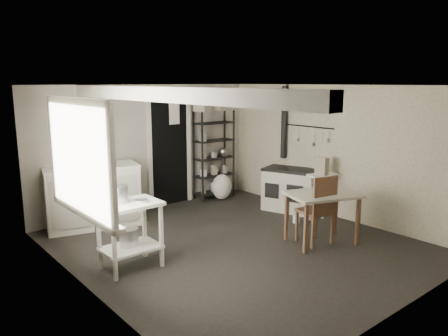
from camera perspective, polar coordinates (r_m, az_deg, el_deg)
floor at (r=6.52m, az=1.71°, el=-9.93°), size 5.00×5.00×0.00m
ceiling at (r=6.08m, az=1.84°, el=10.74°), size 5.00×5.00×0.00m
wall_back at (r=8.21m, az=-9.87°, el=2.64°), size 4.50×0.02×2.30m
wall_front at (r=4.68m, az=22.56°, el=-4.54°), size 4.50×0.02×2.30m
wall_left at (r=5.03m, az=-17.85°, el=-3.14°), size 0.02×5.00×2.30m
wall_right at (r=7.85m, az=14.20°, el=2.07°), size 0.02×5.00×2.30m
window at (r=5.15m, az=-18.61°, el=1.13°), size 0.12×1.76×1.28m
doorway at (r=8.44m, az=-7.08°, el=1.92°), size 0.96×0.10×2.08m
ceiling_beam at (r=5.36m, az=-7.96°, el=9.50°), size 0.18×5.00×0.18m
wallpaper_panel at (r=7.84m, az=14.15°, el=2.06°), size 0.01×5.00×2.30m
utensil_rail at (r=8.11m, az=10.65°, el=5.36°), size 0.06×1.20×0.44m
prep_table at (r=5.73m, az=-12.13°, el=-8.94°), size 0.76×0.54×0.87m
stockpot at (r=5.62m, az=-13.69°, el=-3.63°), size 0.32×0.32×0.28m
saucepan at (r=5.61m, az=-10.73°, el=-4.51°), size 0.17×0.17×0.09m
bucket at (r=5.77m, az=-12.28°, el=-8.95°), size 0.29×0.29×0.26m
base_cabinets at (r=7.49m, az=-16.76°, el=-3.90°), size 1.66×1.02×1.02m
mixing_bowl at (r=7.32m, az=-15.93°, el=-0.24°), size 0.31×0.31×0.06m
counter_cup at (r=7.12m, az=-19.59°, el=-0.60°), size 0.18×0.18×0.11m
shelf_rack at (r=8.86m, az=-1.32°, el=2.11°), size 0.84×0.33×1.78m
shelf_jar at (r=8.67m, az=-2.90°, el=4.67°), size 0.10×0.10×0.18m
storage_box_a at (r=8.57m, az=-2.76°, el=8.93°), size 0.37×0.35×0.20m
storage_box_b at (r=8.85m, az=-0.30°, el=8.88°), size 0.31×0.29×0.19m
stove at (r=8.13m, az=8.79°, el=-2.52°), size 0.85×1.13×0.79m
stovepipe at (r=8.42m, az=7.85°, el=5.93°), size 0.13×0.13×1.44m
side_ledge at (r=7.74m, az=12.74°, el=-3.43°), size 0.58×0.42×0.79m
oats_box at (r=7.56m, az=12.67°, el=0.73°), size 0.13×0.21×0.30m
work_table at (r=6.61m, az=12.65°, el=-6.39°), size 1.17×0.99×0.76m
table_cup at (r=6.55m, az=14.28°, el=-2.78°), size 0.11×0.11×0.09m
chair at (r=6.57m, az=11.79°, el=-5.52°), size 0.50×0.52×1.04m
flour_sack at (r=8.85m, az=-0.28°, el=-2.58°), size 0.46×0.40×0.51m
floor_crock at (r=7.53m, az=9.39°, el=-6.52°), size 0.15×0.15×0.14m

